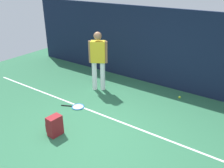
{
  "coord_description": "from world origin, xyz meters",
  "views": [
    {
      "loc": [
        2.65,
        -3.38,
        3.11
      ],
      "look_at": [
        0.0,
        0.4,
        1.0
      ],
      "focal_mm": 38.74,
      "sensor_mm": 36.0,
      "label": 1
    }
  ],
  "objects_px": {
    "tennis_racket": "(77,107)",
    "tennis_player": "(98,58)",
    "backpack": "(54,126)",
    "tennis_ball_near_player": "(180,97)"
  },
  "relations": [
    {
      "from": "tennis_racket",
      "to": "tennis_player",
      "type": "bearing_deg",
      "value": 73.93
    },
    {
      "from": "tennis_racket",
      "to": "backpack",
      "type": "distance_m",
      "value": 1.2
    },
    {
      "from": "tennis_racket",
      "to": "backpack",
      "type": "height_order",
      "value": "backpack"
    },
    {
      "from": "tennis_ball_near_player",
      "to": "backpack",
      "type": "bearing_deg",
      "value": -117.0
    },
    {
      "from": "backpack",
      "to": "tennis_ball_near_player",
      "type": "bearing_deg",
      "value": 158.0
    },
    {
      "from": "tennis_player",
      "to": "backpack",
      "type": "xyz_separation_m",
      "value": [
        0.59,
        -2.28,
        -0.76
      ]
    },
    {
      "from": "tennis_player",
      "to": "tennis_ball_near_player",
      "type": "xyz_separation_m",
      "value": [
        2.17,
        0.81,
        -0.93
      ]
    },
    {
      "from": "tennis_player",
      "to": "tennis_ball_near_player",
      "type": "distance_m",
      "value": 2.5
    },
    {
      "from": "tennis_ball_near_player",
      "to": "tennis_player",
      "type": "bearing_deg",
      "value": -159.49
    },
    {
      "from": "tennis_player",
      "to": "tennis_ball_near_player",
      "type": "bearing_deg",
      "value": 169.8
    }
  ]
}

